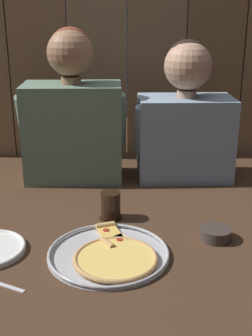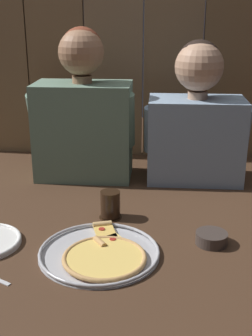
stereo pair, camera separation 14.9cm
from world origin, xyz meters
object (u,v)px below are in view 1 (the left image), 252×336
object	(u,v)px
pizza_tray	(111,255)
diner_left	(73,114)
drinking_glass	(111,206)
dipping_bowl	(216,233)
diner_right	(186,117)

from	to	relation	value
pizza_tray	diner_left	distance (m)	0.73
drinking_glass	dipping_bowl	size ratio (longest dim) A/B	0.98
drinking_glass	diner_right	xyz separation A→B (m)	(0.31, 0.40, 0.21)
dipping_bowl	diner_left	world-z (taller)	diner_left
pizza_tray	drinking_glass	world-z (taller)	drinking_glass
dipping_bowl	diner_left	size ratio (longest dim) A/B	0.16
diner_left	diner_right	xyz separation A→B (m)	(0.47, 0.00, -0.02)
diner_left	diner_right	world-z (taller)	diner_left
pizza_tray	drinking_glass	xyz separation A→B (m)	(-0.00, 0.26, 0.04)
diner_right	drinking_glass	bearing A→B (deg)	-127.84
pizza_tray	diner_left	xyz separation A→B (m)	(-0.16, 0.66, 0.27)
drinking_glass	diner_right	size ratio (longest dim) A/B	0.17
pizza_tray	dipping_bowl	size ratio (longest dim) A/B	3.69
diner_right	dipping_bowl	bearing A→B (deg)	-88.07
pizza_tray	diner_right	xyz separation A→B (m)	(0.31, 0.66, 0.25)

